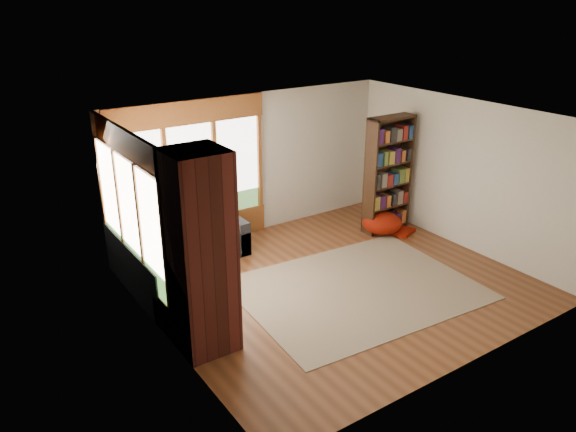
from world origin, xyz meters
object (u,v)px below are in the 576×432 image
dog_tan (196,226)px  dog_brindle (183,244)px  brick_chimney (201,254)px  sectional_sofa (173,257)px  pouf (382,222)px  area_rug (357,289)px  bookshelf (388,174)px

dog_tan → dog_brindle: 0.66m
brick_chimney → dog_brindle: brick_chimney is taller
dog_tan → sectional_sofa: bearing=109.0°
pouf → dog_tan: 3.61m
brick_chimney → area_rug: (2.56, 0.02, -1.29)m
brick_chimney → pouf: brick_chimney is taller
sectional_sofa → dog_brindle: (-0.06, -0.60, 0.47)m
sectional_sofa → brick_chimney: bearing=-98.1°
sectional_sofa → dog_tan: bearing=-12.1°
brick_chimney → dog_brindle: (0.39, 1.45, -0.53)m
bookshelf → dog_tan: size_ratio=2.14×
brick_chimney → dog_brindle: size_ratio=2.80×
bookshelf → sectional_sofa: bearing=172.7°
bookshelf → dog_tan: bearing=173.6°
brick_chimney → dog_tan: (0.83, 1.94, -0.51)m
sectional_sofa → area_rug: sectional_sofa is taller
brick_chimney → sectional_sofa: size_ratio=1.18×
pouf → dog_brindle: bearing=179.5°
pouf → dog_brindle: (-3.97, 0.03, 0.56)m
sectional_sofa → pouf: (3.91, -0.63, -0.09)m
bookshelf → dog_brindle: bearing=-179.0°
area_rug → pouf: (1.79, 1.40, 0.21)m
bookshelf → pouf: bookshelf is taller
pouf → dog_tan: size_ratio=0.73×
sectional_sofa → dog_tan: 0.63m
area_rug → dog_tan: bearing=132.0°
dog_tan → brick_chimney: bearing=-168.0°
sectional_sofa → pouf: bearing=-5.0°
sectional_sofa → pouf: sectional_sofa is taller
sectional_sofa → pouf: 3.96m
area_rug → dog_brindle: (-2.17, 1.43, 0.77)m
sectional_sofa → dog_tan: dog_tan is taller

